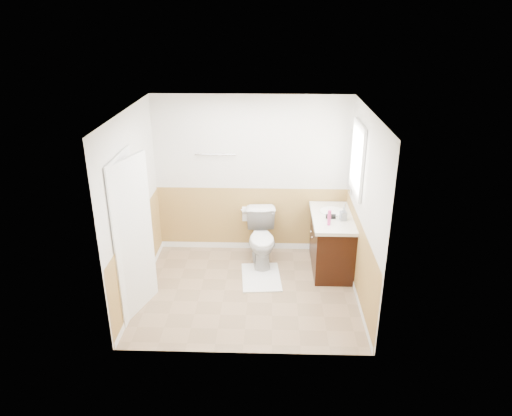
{
  "coord_description": "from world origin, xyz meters",
  "views": [
    {
      "loc": [
        0.29,
        -5.66,
        3.63
      ],
      "look_at": [
        0.1,
        0.25,
        1.15
      ],
      "focal_mm": 33.31,
      "sensor_mm": 36.0,
      "label": 1
    }
  ],
  "objects_px": {
    "bath_mat": "(261,277)",
    "soap_dispenser": "(343,214)",
    "vanity_cabinet": "(331,244)",
    "toilet": "(262,239)",
    "lotion_bottle": "(329,218)"
  },
  "relations": [
    {
      "from": "bath_mat",
      "to": "soap_dispenser",
      "type": "height_order",
      "value": "soap_dispenser"
    },
    {
      "from": "bath_mat",
      "to": "lotion_bottle",
      "type": "xyz_separation_m",
      "value": [
        0.94,
        0.04,
        0.95
      ]
    },
    {
      "from": "toilet",
      "to": "bath_mat",
      "type": "height_order",
      "value": "toilet"
    },
    {
      "from": "soap_dispenser",
      "to": "toilet",
      "type": "bearing_deg",
      "value": 167.44
    },
    {
      "from": "vanity_cabinet",
      "to": "lotion_bottle",
      "type": "xyz_separation_m",
      "value": [
        -0.1,
        -0.31,
        0.56
      ]
    },
    {
      "from": "bath_mat",
      "to": "vanity_cabinet",
      "type": "bearing_deg",
      "value": 18.28
    },
    {
      "from": "lotion_bottle",
      "to": "bath_mat",
      "type": "bearing_deg",
      "value": -177.81
    },
    {
      "from": "soap_dispenser",
      "to": "bath_mat",
      "type": "bearing_deg",
      "value": -169.72
    },
    {
      "from": "bath_mat",
      "to": "soap_dispenser",
      "type": "distance_m",
      "value": 1.51
    },
    {
      "from": "toilet",
      "to": "lotion_bottle",
      "type": "relative_size",
      "value": 3.68
    },
    {
      "from": "lotion_bottle",
      "to": "vanity_cabinet",
      "type": "bearing_deg",
      "value": 72.02
    },
    {
      "from": "toilet",
      "to": "bath_mat",
      "type": "relative_size",
      "value": 1.01
    },
    {
      "from": "vanity_cabinet",
      "to": "lotion_bottle",
      "type": "bearing_deg",
      "value": -107.98
    },
    {
      "from": "toilet",
      "to": "bath_mat",
      "type": "distance_m",
      "value": 0.61
    },
    {
      "from": "bath_mat",
      "to": "vanity_cabinet",
      "type": "distance_m",
      "value": 1.16
    }
  ]
}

